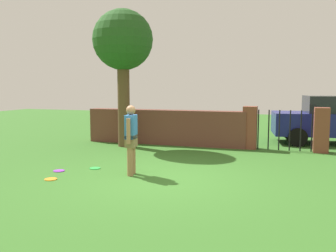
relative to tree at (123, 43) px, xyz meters
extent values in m
plane|color=#336623|center=(2.69, -3.85, -3.49)|extent=(40.00, 40.00, 0.00)
cube|color=brown|center=(1.19, 0.85, -2.87)|extent=(5.72, 0.50, 1.22)
cylinder|color=brown|center=(0.00, 0.00, -1.96)|extent=(0.41, 0.41, 3.05)
sphere|color=#23511E|center=(0.00, 0.00, 0.12)|extent=(2.02, 2.02, 2.02)
cylinder|color=#9E704C|center=(1.92, -3.77, -3.06)|extent=(0.14, 0.14, 0.85)
cylinder|color=#9E704C|center=(1.89, -3.56, -3.06)|extent=(0.14, 0.14, 0.85)
cube|color=olive|center=(1.90, -3.67, -2.69)|extent=(0.27, 0.39, 0.28)
cube|color=#3372BF|center=(1.90, -3.67, -2.36)|extent=(0.27, 0.39, 0.55)
sphere|color=#9E704C|center=(1.90, -3.67, -1.98)|extent=(0.22, 0.22, 0.22)
cylinder|color=#9E704C|center=(1.94, -3.89, -2.44)|extent=(0.09, 0.09, 0.58)
cylinder|color=#9E704C|center=(1.87, -3.44, -2.44)|extent=(0.09, 0.09, 0.58)
cube|color=brown|center=(4.16, 0.85, -2.79)|extent=(0.44, 0.44, 1.40)
cube|color=brown|center=(6.33, 0.85, -2.79)|extent=(0.44, 0.44, 1.40)
cylinder|color=black|center=(4.43, 0.85, -2.84)|extent=(0.04, 0.04, 1.30)
cylinder|color=black|center=(4.75, 0.85, -2.84)|extent=(0.04, 0.04, 1.30)
cylinder|color=black|center=(5.08, 0.85, -2.84)|extent=(0.04, 0.04, 1.30)
cylinder|color=black|center=(5.41, 0.85, -2.84)|extent=(0.04, 0.04, 1.30)
cylinder|color=black|center=(5.74, 0.85, -2.84)|extent=(0.04, 0.04, 1.30)
cylinder|color=black|center=(6.06, 0.85, -2.84)|extent=(0.04, 0.04, 1.30)
cube|color=navy|center=(6.91, 2.82, -2.77)|extent=(4.39, 2.26, 0.80)
cube|color=#1E2328|center=(6.91, 2.82, -2.07)|extent=(2.19, 1.76, 0.60)
cylinder|color=black|center=(5.68, 1.79, -3.17)|extent=(0.66, 0.31, 0.64)
cylinder|color=black|center=(5.44, 3.48, -3.17)|extent=(0.66, 0.31, 0.64)
cylinder|color=purple|center=(0.08, -3.90, -3.48)|extent=(0.27, 0.27, 0.02)
cylinder|color=orange|center=(0.39, -4.65, -3.48)|extent=(0.27, 0.27, 0.02)
cylinder|color=green|center=(0.78, -3.38, -3.48)|extent=(0.27, 0.27, 0.02)
camera|label=1|loc=(5.33, -11.32, -1.43)|focal=38.97mm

